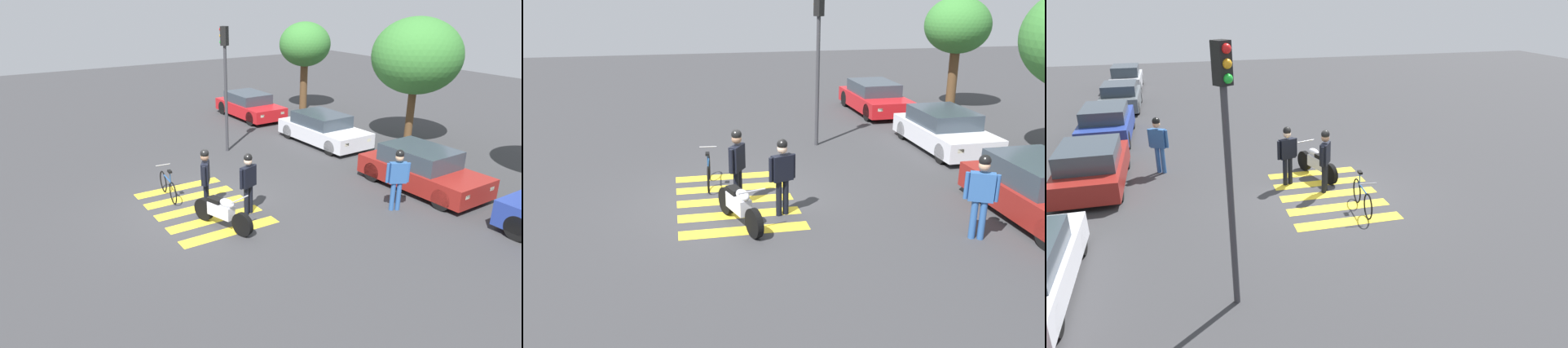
% 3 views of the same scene
% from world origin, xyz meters
% --- Properties ---
extents(ground_plane, '(60.00, 60.00, 0.00)m').
position_xyz_m(ground_plane, '(0.00, 0.00, 0.00)').
color(ground_plane, '#38383A').
extents(police_motorcycle, '(2.05, 0.89, 1.04)m').
position_xyz_m(police_motorcycle, '(1.46, -0.06, 0.46)').
color(police_motorcycle, black).
rests_on(police_motorcycle, ground_plane).
extents(leaning_bicycle, '(1.75, 0.46, 1.01)m').
position_xyz_m(leaning_bicycle, '(-1.22, -0.56, 0.38)').
color(leaning_bicycle, black).
rests_on(leaning_bicycle, ground_plane).
extents(officer_on_foot, '(0.35, 0.65, 1.84)m').
position_xyz_m(officer_on_foot, '(1.09, 0.98, 1.07)').
color(officer_on_foot, black).
rests_on(officer_on_foot, ground_plane).
extents(officer_by_motorcycle, '(0.61, 0.44, 1.89)m').
position_xyz_m(officer_by_motorcycle, '(0.26, 0.05, 1.11)').
color(officer_by_motorcycle, black).
rests_on(officer_by_motorcycle, ground_plane).
extents(pedestrian_bystander, '(0.41, 0.63, 1.86)m').
position_xyz_m(pedestrian_bystander, '(3.14, 4.77, 1.09)').
color(pedestrian_bystander, '#2D5999').
rests_on(pedestrian_bystander, ground_plane).
extents(crosswalk_stripes, '(4.05, 2.87, 0.01)m').
position_xyz_m(crosswalk_stripes, '(0.00, 0.00, 0.00)').
color(crosswalk_stripes, yellow).
rests_on(crosswalk_stripes, ground_plane).
extents(car_red_convertible, '(4.11, 1.90, 1.25)m').
position_xyz_m(car_red_convertible, '(-8.71, 6.82, 0.61)').
color(car_red_convertible, black).
rests_on(car_red_convertible, ground_plane).
extents(car_white_van, '(4.14, 1.92, 1.26)m').
position_xyz_m(car_white_van, '(-3.23, 7.20, 0.60)').
color(car_white_van, black).
rests_on(car_white_van, ground_plane).
extents(car_maroon_wagon, '(4.11, 1.92, 1.37)m').
position_xyz_m(car_maroon_wagon, '(2.42, 6.72, 0.65)').
color(car_maroon_wagon, black).
rests_on(car_maroon_wagon, ground_plane).
extents(traffic_light_pole, '(0.36, 0.33, 4.85)m').
position_xyz_m(traffic_light_pole, '(-4.42, 3.21, 3.21)').
color(traffic_light_pole, '#38383D').
rests_on(traffic_light_pole, ground_plane).
extents(street_tree_near, '(2.70, 2.70, 4.61)m').
position_xyz_m(street_tree_near, '(-8.77, 10.27, 3.42)').
color(street_tree_near, brown).
rests_on(street_tree_near, ground_plane).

